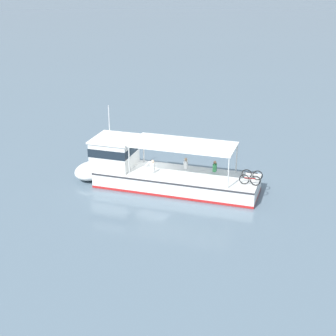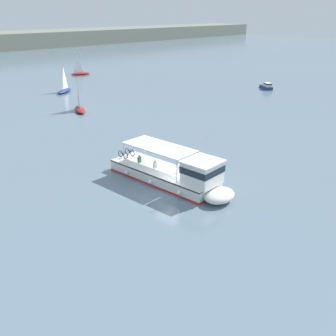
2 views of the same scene
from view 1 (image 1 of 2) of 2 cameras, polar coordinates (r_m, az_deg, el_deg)
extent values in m
plane|color=slate|center=(35.71, -1.70, -1.25)|extent=(400.00, 400.00, 0.00)
cube|color=white|center=(34.03, 0.96, -1.44)|extent=(3.71, 10.94, 1.10)
ellipsoid|color=white|center=(36.15, -8.49, -0.26)|extent=(3.04, 2.34, 1.01)
cube|color=red|center=(34.21, 0.96, -2.14)|extent=(3.75, 10.94, 0.16)
cube|color=#2D2D33|center=(33.85, 0.97, -0.71)|extent=(3.77, 10.94, 0.10)
cube|color=white|center=(34.89, -5.96, 1.69)|extent=(2.84, 2.73, 1.90)
cube|color=#19232D|center=(34.78, -5.98, 2.20)|extent=(2.91, 2.77, 0.56)
cube|color=white|center=(34.56, -6.03, 3.26)|extent=(3.01, 2.89, 0.12)
cube|color=white|center=(32.97, 1.74, 2.62)|extent=(3.26, 6.83, 0.10)
cylinder|color=silver|center=(33.12, -4.34, 0.72)|extent=(0.08, 0.08, 2.00)
cylinder|color=silver|center=(35.50, -2.73, 2.22)|extent=(0.08, 0.08, 2.00)
cylinder|color=silver|center=(31.42, 6.74, -0.57)|extent=(0.08, 0.08, 2.00)
cylinder|color=silver|center=(33.91, 7.64, 1.10)|extent=(0.08, 0.08, 2.00)
cylinder|color=silver|center=(34.33, -6.56, 5.14)|extent=(0.06, 0.06, 2.20)
sphere|color=white|center=(36.63, -3.34, 0.16)|extent=(0.36, 0.36, 0.36)
sphere|color=white|center=(35.65, 1.63, -0.43)|extent=(0.36, 0.36, 0.36)
sphere|color=white|center=(35.00, 6.51, -1.01)|extent=(0.36, 0.36, 0.36)
torus|color=black|center=(32.38, 8.48, -1.25)|extent=(0.09, 0.66, 0.66)
torus|color=black|center=(32.29, 9.70, -1.39)|extent=(0.09, 0.66, 0.66)
cylinder|color=maroon|center=(32.28, 9.10, -1.13)|extent=(0.09, 0.70, 0.06)
torus|color=black|center=(33.20, 8.74, -0.67)|extent=(0.09, 0.66, 0.66)
torus|color=black|center=(33.11, 9.94, -0.81)|extent=(0.09, 0.66, 0.66)
cylinder|color=#232328|center=(33.11, 9.35, -0.55)|extent=(0.09, 0.70, 0.06)
cube|color=#338C4C|center=(33.65, 5.22, 0.05)|extent=(0.33, 0.23, 0.52)
sphere|color=#9E7051|center=(33.51, 5.24, 0.64)|extent=(0.20, 0.20, 0.20)
cube|color=white|center=(34.05, 1.98, 0.40)|extent=(0.33, 0.23, 0.52)
sphere|color=tan|center=(33.92, 1.99, 0.98)|extent=(0.20, 0.20, 0.20)
cube|color=white|center=(33.68, -1.72, 0.16)|extent=(0.33, 0.23, 0.52)
sphere|color=beige|center=(33.55, -1.72, 0.75)|extent=(0.20, 0.20, 0.20)
camera|label=2|loc=(61.24, -13.10, 21.66)|focal=40.55mm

